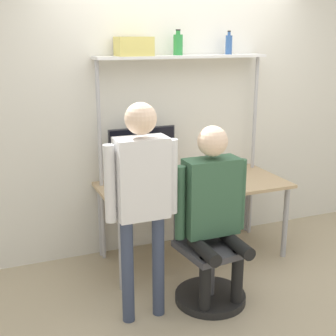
% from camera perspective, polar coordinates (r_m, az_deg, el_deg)
% --- Properties ---
extents(ground_plane, '(12.00, 12.00, 0.00)m').
position_cam_1_polar(ground_plane, '(4.24, 5.43, -12.89)').
color(ground_plane, tan).
extents(wall_back, '(8.00, 0.06, 2.70)m').
position_cam_1_polar(wall_back, '(4.53, 0.93, 7.19)').
color(wall_back, silver).
rests_on(wall_back, ground_plane).
extents(desk, '(1.71, 0.80, 0.73)m').
position_cam_1_polar(desk, '(4.32, 3.11, -2.75)').
color(desk, tan).
rests_on(desk, ground_plane).
extents(shelf_unit, '(1.63, 0.23, 1.86)m').
position_cam_1_polar(shelf_unit, '(4.37, 1.76, 9.37)').
color(shelf_unit, white).
rests_on(shelf_unit, ground_plane).
extents(monitor, '(0.63, 0.22, 0.51)m').
position_cam_1_polar(monitor, '(4.27, -3.14, 2.01)').
color(monitor, '#333338').
rests_on(monitor, desk).
extents(laptop, '(0.32, 0.22, 0.22)m').
position_cam_1_polar(laptop, '(4.05, 2.28, -2.06)').
color(laptop, silver).
rests_on(laptop, desk).
extents(cell_phone, '(0.07, 0.15, 0.01)m').
position_cam_1_polar(cell_phone, '(4.12, 5.42, -2.63)').
color(cell_phone, '#264C8C').
rests_on(cell_phone, desk).
extents(office_chair, '(0.56, 0.56, 0.93)m').
position_cam_1_polar(office_chair, '(3.78, 4.91, -11.77)').
color(office_chair, black).
rests_on(office_chair, ground_plane).
extents(person_seated, '(0.59, 0.47, 1.41)m').
position_cam_1_polar(person_seated, '(3.52, 5.52, -4.14)').
color(person_seated, black).
rests_on(person_seated, ground_plane).
extents(person_standing, '(0.53, 0.22, 1.61)m').
position_cam_1_polar(person_standing, '(3.24, -3.21, -2.37)').
color(person_standing, '#38425B').
rests_on(person_standing, ground_plane).
extents(bottle_blue, '(0.06, 0.06, 0.21)m').
position_cam_1_polar(bottle_blue, '(4.55, 7.42, 14.73)').
color(bottle_blue, '#335999').
rests_on(bottle_blue, shelf_unit).
extents(bottle_green, '(0.09, 0.09, 0.22)m').
position_cam_1_polar(bottle_green, '(4.32, 1.23, 14.85)').
color(bottle_green, '#2D8C3F').
rests_on(bottle_green, shelf_unit).
extents(storage_box, '(0.31, 0.21, 0.16)m').
position_cam_1_polar(storage_box, '(4.17, -4.19, 14.57)').
color(storage_box, '#DBCC66').
rests_on(storage_box, shelf_unit).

